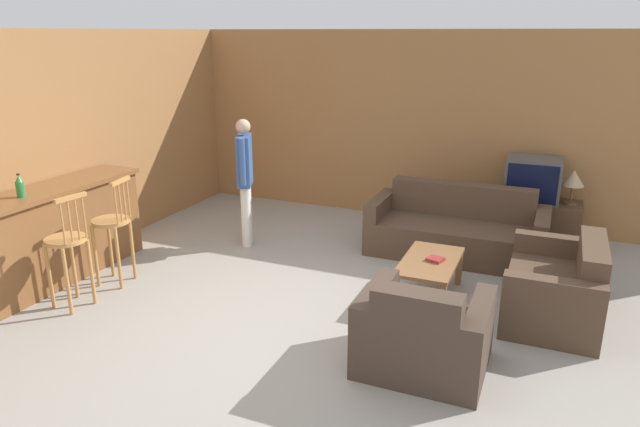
# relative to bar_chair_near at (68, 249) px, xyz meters

# --- Properties ---
(ground_plane) EXTENTS (24.00, 24.00, 0.00)m
(ground_plane) POSITION_rel_bar_chair_near_xyz_m (2.26, 0.36, -0.60)
(ground_plane) COLOR gray
(wall_back) EXTENTS (9.40, 0.08, 2.60)m
(wall_back) POSITION_rel_bar_chair_near_xyz_m (2.26, 4.10, 0.70)
(wall_back) COLOR #9E6B3D
(wall_back) RESTS_ON ground_plane
(wall_left) EXTENTS (0.08, 8.74, 2.60)m
(wall_left) POSITION_rel_bar_chair_near_xyz_m (-0.97, 1.73, 0.70)
(wall_left) COLOR #9E6B3D
(wall_left) RESTS_ON ground_plane
(bar_counter) EXTENTS (0.55, 2.37, 1.02)m
(bar_counter) POSITION_rel_bar_chair_near_xyz_m (-0.64, 0.33, -0.08)
(bar_counter) COLOR brown
(bar_counter) RESTS_ON ground_plane
(bar_chair_near) EXTENTS (0.43, 0.43, 1.15)m
(bar_chair_near) POSITION_rel_bar_chair_near_xyz_m (0.00, 0.00, 0.00)
(bar_chair_near) COLOR #B77F42
(bar_chair_near) RESTS_ON ground_plane
(bar_chair_mid) EXTENTS (0.44, 0.44, 1.15)m
(bar_chair_mid) POSITION_rel_bar_chair_near_xyz_m (-0.00, 0.60, 0.00)
(bar_chair_mid) COLOR #B77F42
(bar_chair_mid) RESTS_ON ground_plane
(couch_far) EXTENTS (2.04, 0.89, 0.81)m
(couch_far) POSITION_rel_bar_chair_near_xyz_m (3.18, 2.84, -0.31)
(couch_far) COLOR #4C3828
(couch_far) RESTS_ON ground_plane
(armchair_near) EXTENTS (0.98, 0.84, 0.79)m
(armchair_near) POSITION_rel_bar_chair_near_xyz_m (3.37, 0.25, -0.31)
(armchair_near) COLOR #423328
(armchair_near) RESTS_ON ground_plane
(loveseat_right) EXTENTS (0.82, 1.31, 0.78)m
(loveseat_right) POSITION_rel_bar_chair_near_xyz_m (4.33, 1.59, -0.32)
(loveseat_right) COLOR #4C3828
(loveseat_right) RESTS_ON ground_plane
(coffee_table) EXTENTS (0.53, 0.96, 0.41)m
(coffee_table) POSITION_rel_bar_chair_near_xyz_m (3.14, 1.53, -0.26)
(coffee_table) COLOR brown
(coffee_table) RESTS_ON ground_plane
(tv_unit) EXTENTS (1.22, 0.50, 0.53)m
(tv_unit) POSITION_rel_bar_chair_near_xyz_m (3.94, 3.70, -0.34)
(tv_unit) COLOR #513823
(tv_unit) RESTS_ON ground_plane
(tv) EXTENTS (0.66, 0.53, 0.55)m
(tv) POSITION_rel_bar_chair_near_xyz_m (3.94, 3.69, 0.20)
(tv) COLOR #4C4C4C
(tv) RESTS_ON tv_unit
(bottle) EXTENTS (0.08, 0.08, 0.24)m
(bottle) POSITION_rel_bar_chair_near_xyz_m (-0.60, 0.08, 0.53)
(bottle) COLOR #2D7F3D
(bottle) RESTS_ON bar_counter
(book_on_table) EXTENTS (0.18, 0.18, 0.03)m
(book_on_table) POSITION_rel_bar_chair_near_xyz_m (3.19, 1.53, -0.18)
(book_on_table) COLOR maroon
(book_on_table) RESTS_ON coffee_table
(table_lamp) EXTENTS (0.26, 0.26, 0.43)m
(table_lamp) POSITION_rel_bar_chair_near_xyz_m (4.40, 3.70, 0.25)
(table_lamp) COLOR brown
(table_lamp) RESTS_ON tv_unit
(person_by_window) EXTENTS (0.29, 0.46, 1.58)m
(person_by_window) POSITION_rel_bar_chair_near_xyz_m (0.70, 2.15, 0.30)
(person_by_window) COLOR silver
(person_by_window) RESTS_ON ground_plane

